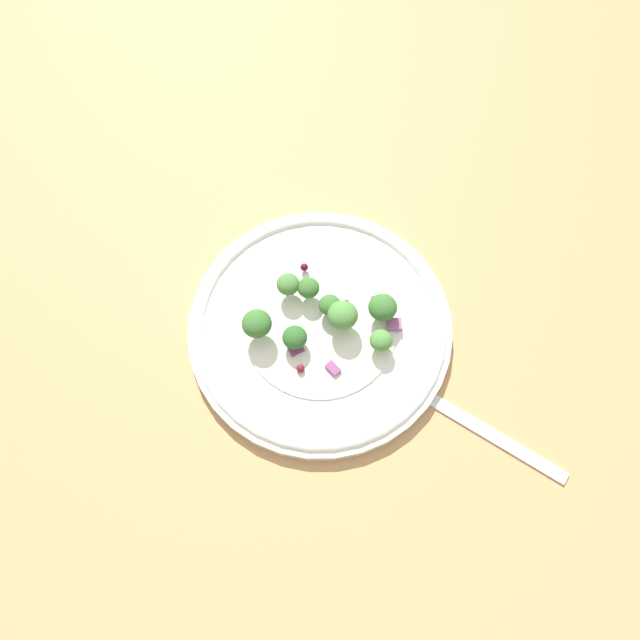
# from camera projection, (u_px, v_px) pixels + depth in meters

# --- Properties ---
(ground_plane) EXTENTS (1.80, 1.80, 0.02)m
(ground_plane) POSITION_uv_depth(u_px,v_px,m) (344.00, 343.00, 0.65)
(ground_plane) COLOR tan
(plate) EXTENTS (0.26, 0.26, 0.02)m
(plate) POSITION_uv_depth(u_px,v_px,m) (320.00, 327.00, 0.64)
(plate) COLOR white
(plate) RESTS_ON ground_plane
(dressing_pool) EXTENTS (0.15, 0.15, 0.00)m
(dressing_pool) POSITION_uv_depth(u_px,v_px,m) (320.00, 326.00, 0.63)
(dressing_pool) COLOR white
(dressing_pool) RESTS_ON plate
(broccoli_floret_0) EXTENTS (0.03, 0.03, 0.03)m
(broccoli_floret_0) POSITION_uv_depth(u_px,v_px,m) (257.00, 324.00, 0.61)
(broccoli_floret_0) COLOR #8EB77A
(broccoli_floret_0) RESTS_ON plate
(broccoli_floret_1) EXTENTS (0.02, 0.02, 0.02)m
(broccoli_floret_1) POSITION_uv_depth(u_px,v_px,m) (381.00, 341.00, 0.61)
(broccoli_floret_1) COLOR #8EB77A
(broccoli_floret_1) RESTS_ON plate
(broccoli_floret_2) EXTENTS (0.03, 0.03, 0.03)m
(broccoli_floret_2) POSITION_uv_depth(u_px,v_px,m) (343.00, 315.00, 0.61)
(broccoli_floret_2) COLOR #8EB77A
(broccoli_floret_2) RESTS_ON plate
(broccoli_floret_3) EXTENTS (0.02, 0.02, 0.02)m
(broccoli_floret_3) POSITION_uv_depth(u_px,v_px,m) (308.00, 288.00, 0.63)
(broccoli_floret_3) COLOR #9EC684
(broccoli_floret_3) RESTS_ON plate
(broccoli_floret_4) EXTENTS (0.02, 0.02, 0.02)m
(broccoli_floret_4) POSITION_uv_depth(u_px,v_px,m) (286.00, 287.00, 0.63)
(broccoli_floret_4) COLOR #8EB77A
(broccoli_floret_4) RESTS_ON plate
(broccoli_floret_5) EXTENTS (0.02, 0.02, 0.02)m
(broccoli_floret_5) POSITION_uv_depth(u_px,v_px,m) (330.00, 305.00, 0.62)
(broccoli_floret_5) COLOR #9EC684
(broccoli_floret_5) RESTS_ON plate
(broccoli_floret_6) EXTENTS (0.02, 0.02, 0.02)m
(broccoli_floret_6) POSITION_uv_depth(u_px,v_px,m) (295.00, 338.00, 0.61)
(broccoli_floret_6) COLOR #ADD18E
(broccoli_floret_6) RESTS_ON plate
(broccoli_floret_7) EXTENTS (0.03, 0.03, 0.03)m
(broccoli_floret_7) POSITION_uv_depth(u_px,v_px,m) (383.00, 308.00, 0.62)
(broccoli_floret_7) COLOR #9EC684
(broccoli_floret_7) RESTS_ON plate
(cranberry_0) EXTENTS (0.01, 0.01, 0.01)m
(cranberry_0) POSITION_uv_depth(u_px,v_px,m) (378.00, 302.00, 0.64)
(cranberry_0) COLOR maroon
(cranberry_0) RESTS_ON plate
(cranberry_1) EXTENTS (0.01, 0.01, 0.01)m
(cranberry_1) POSITION_uv_depth(u_px,v_px,m) (304.00, 267.00, 0.65)
(cranberry_1) COLOR #4C0A14
(cranberry_1) RESTS_ON plate
(cranberry_2) EXTENTS (0.01, 0.01, 0.01)m
(cranberry_2) POSITION_uv_depth(u_px,v_px,m) (295.00, 330.00, 0.63)
(cranberry_2) COLOR #4C0A14
(cranberry_2) RESTS_ON plate
(cranberry_3) EXTENTS (0.01, 0.01, 0.01)m
(cranberry_3) POSITION_uv_depth(u_px,v_px,m) (346.00, 303.00, 0.64)
(cranberry_3) COLOR maroon
(cranberry_3) RESTS_ON plate
(cranberry_4) EXTENTS (0.01, 0.01, 0.01)m
(cranberry_4) POSITION_uv_depth(u_px,v_px,m) (300.00, 369.00, 0.61)
(cranberry_4) COLOR maroon
(cranberry_4) RESTS_ON plate
(onion_bit_0) EXTENTS (0.02, 0.01, 0.00)m
(onion_bit_0) POSITION_uv_depth(u_px,v_px,m) (333.00, 368.00, 0.61)
(onion_bit_0) COLOR #843D75
(onion_bit_0) RESTS_ON plate
(onion_bit_1) EXTENTS (0.02, 0.02, 0.00)m
(onion_bit_1) POSITION_uv_depth(u_px,v_px,m) (296.00, 349.00, 0.62)
(onion_bit_1) COLOR #843D75
(onion_bit_1) RESTS_ON plate
(onion_bit_2) EXTENTS (0.02, 0.02, 0.01)m
(onion_bit_2) POSITION_uv_depth(u_px,v_px,m) (394.00, 324.00, 0.63)
(onion_bit_2) COLOR #934C84
(onion_bit_2) RESTS_ON plate
(fork) EXTENTS (0.19, 0.04, 0.01)m
(fork) POSITION_uv_depth(u_px,v_px,m) (463.00, 418.00, 0.61)
(fork) COLOR silver
(fork) RESTS_ON ground_plane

